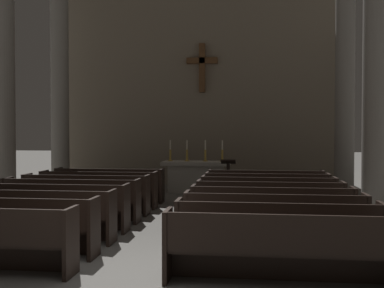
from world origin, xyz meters
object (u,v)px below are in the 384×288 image
at_px(pew_right_row_6, 268,197).
at_px(candlestick_outer_right, 222,155).
at_px(pew_right_row_8, 266,187).
at_px(column_left_second, 3,74).
at_px(pew_left_row_2, 3,226).
at_px(column_left_third, 60,87).
at_px(pew_right_row_4, 272,211).
at_px(lectern, 228,180).
at_px(candlestick_inner_right, 205,155).
at_px(altar, 196,176).
at_px(column_right_second, 376,68).
at_px(pew_left_row_4, 53,207).
at_px(pew_right_row_1, 282,249).
at_px(pew_left_row_7, 98,189).
at_px(pew_right_row_7, 267,192).
at_px(pew_right_row_5, 270,204).
at_px(pew_left_row_3, 31,215).
at_px(pew_right_row_2, 278,233).
at_px(pew_right_row_3, 274,221).
at_px(pew_left_row_5, 71,200).
at_px(pew_left_row_6, 86,194).
at_px(column_right_third, 345,83).
at_px(candlestick_outer_left, 170,154).
at_px(candlestick_inner_left, 187,154).
at_px(pew_left_row_8, 109,185).

xyz_separation_m(pew_right_row_6, candlestick_outer_right, (-1.31, 4.36, 0.75)).
xyz_separation_m(pew_right_row_8, column_left_second, (-6.87, -1.02, 3.02)).
bearing_deg(pew_left_row_2, column_left_third, 106.83).
relative_size(pew_left_row_2, pew_right_row_4, 1.00).
xyz_separation_m(pew_right_row_4, lectern, (-1.06, 5.07, 0.07)).
height_order(column_left_second, candlestick_inner_right, column_left_second).
bearing_deg(altar, column_right_second, -36.41).
height_order(pew_right_row_4, pew_right_row_8, same).
distance_m(pew_left_row_4, pew_right_row_1, 5.18).
bearing_deg(altar, pew_left_row_7, -122.37).
distance_m(pew_right_row_7, column_right_second, 3.96).
relative_size(pew_right_row_5, column_left_second, 0.42).
relative_size(pew_left_row_3, pew_left_row_7, 1.00).
distance_m(pew_right_row_2, column_left_second, 8.86).
relative_size(pew_right_row_5, column_left_third, 0.42).
xyz_separation_m(pew_right_row_3, candlestick_inner_right, (-1.86, 7.22, 0.75)).
bearing_deg(candlestick_inner_right, pew_left_row_5, -114.83).
bearing_deg(pew_left_row_6, lectern, 44.15).
height_order(pew_right_row_2, pew_right_row_4, same).
relative_size(pew_right_row_1, pew_right_row_5, 1.00).
bearing_deg(pew_right_row_7, pew_left_row_2, -132.16).
relative_size(pew_right_row_7, column_right_third, 0.42).
distance_m(pew_left_row_2, pew_left_row_3, 0.95).
relative_size(column_left_third, lectern, 6.22).
relative_size(pew_left_row_3, lectern, 2.64).
bearing_deg(pew_left_row_7, pew_right_row_6, -12.46).
distance_m(pew_left_row_5, altar, 5.74).
bearing_deg(pew_right_row_3, candlestick_outer_left, 112.62).
height_order(column_right_second, candlestick_outer_right, column_right_second).
distance_m(pew_right_row_5, candlestick_outer_right, 5.53).
bearing_deg(pew_left_row_3, column_left_third, 108.84).
xyz_separation_m(pew_right_row_2, pew_right_row_7, (0.00, 4.77, 0.00)).
distance_m(pew_right_row_4, candlestick_outer_left, 6.99).
distance_m(pew_left_row_2, pew_left_row_5, 2.86).
relative_size(pew_right_row_8, candlestick_outer_left, 4.46).
xyz_separation_m(pew_right_row_5, column_left_second, (-6.87, 1.84, 3.02)).
height_order(pew_left_row_6, candlestick_inner_left, candlestick_inner_left).
distance_m(pew_left_row_8, pew_right_row_4, 5.76).
height_order(pew_left_row_3, pew_right_row_5, same).
xyz_separation_m(pew_left_row_3, pew_left_row_8, (0.00, 4.77, 0.00)).
relative_size(column_right_third, lectern, 6.22).
height_order(pew_right_row_6, altar, altar).
xyz_separation_m(pew_right_row_7, candlestick_inner_left, (-2.46, 3.41, 0.75)).
xyz_separation_m(pew_left_row_3, pew_left_row_4, (0.00, 0.95, 0.00)).
distance_m(pew_right_row_4, altar, 6.63).
height_order(pew_left_row_2, pew_right_row_7, same).
bearing_deg(column_right_third, pew_right_row_5, -114.59).
distance_m(pew_left_row_6, pew_right_row_5, 4.42).
xyz_separation_m(pew_left_row_3, column_left_third, (-2.56, 7.49, 3.02)).
relative_size(column_right_third, candlestick_inner_left, 10.51).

